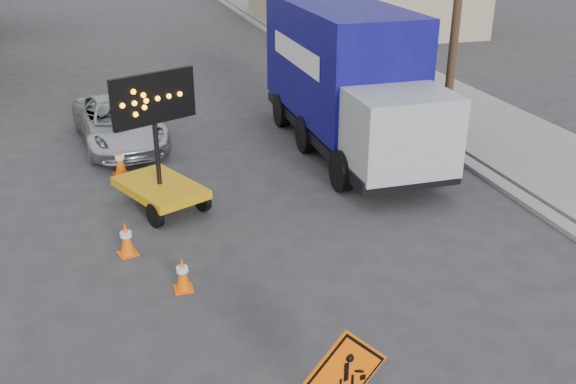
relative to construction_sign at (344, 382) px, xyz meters
name	(u,v)px	position (x,y,z in m)	size (l,w,h in m)	color
curb_right	(361,92)	(6.91, 16.08, -0.85)	(0.40, 60.00, 0.12)	gray
sidewalk_right	(415,87)	(9.21, 16.08, -0.84)	(4.00, 60.00, 0.15)	gray
construction_sign	(344,382)	(0.00, 0.00, 0.00)	(1.28, 0.92, 1.73)	black
arrow_board	(159,180)	(-1.50, 7.95, -0.20)	(2.19, 2.63, 3.23)	#CC8F0B
pickup_truck	(119,122)	(-2.16, 12.83, -0.24)	(2.24, 4.87, 1.35)	silver
box_truck	(347,87)	(4.13, 10.59, 0.92)	(2.75, 8.51, 4.04)	black
cone_a	(183,274)	(-1.51, 4.23, -0.57)	(0.34, 0.34, 0.68)	#FF5F05
cone_b	(126,239)	(-2.42, 5.88, -0.55)	(0.45, 0.45, 0.72)	#FF5F05
cone_c	(156,186)	(-1.55, 8.49, -0.57)	(0.46, 0.46, 0.69)	#FF5F05
cone_d	(120,161)	(-2.30, 10.35, -0.54)	(0.46, 0.46, 0.75)	#FF5F05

